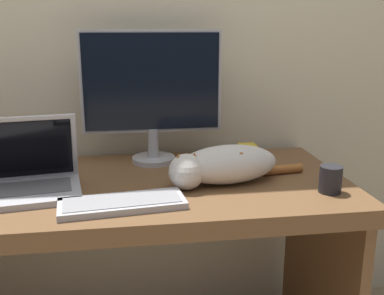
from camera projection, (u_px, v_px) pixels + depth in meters
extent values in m
cube|color=beige|center=(122.00, 19.00, 1.78)|extent=(6.40, 0.06, 2.60)
cube|color=brown|center=(128.00, 191.00, 1.54)|extent=(1.51, 0.70, 0.06)
cube|color=brown|center=(318.00, 273.00, 1.74)|extent=(0.04, 0.64, 0.70)
cylinder|color=#B2B2B7|center=(153.00, 159.00, 1.76)|extent=(0.17, 0.17, 0.02)
cylinder|color=#B2B2B7|center=(152.00, 143.00, 1.74)|extent=(0.04, 0.04, 0.11)
cube|color=#B2B2B7|center=(151.00, 82.00, 1.68)|extent=(0.53, 0.02, 0.38)
cube|color=black|center=(151.00, 82.00, 1.67)|extent=(0.51, 0.01, 0.36)
cube|color=#B7B7BC|center=(27.00, 193.00, 1.41)|extent=(0.35, 0.29, 0.02)
cube|color=slate|center=(27.00, 188.00, 1.42)|extent=(0.28, 0.17, 0.00)
cube|color=#B7B7BC|center=(25.00, 149.00, 1.45)|extent=(0.33, 0.14, 0.23)
cube|color=black|center=(25.00, 150.00, 1.44)|extent=(0.30, 0.12, 0.20)
cube|color=#BCBCC1|center=(121.00, 204.00, 1.32)|extent=(0.38, 0.18, 0.02)
cube|color=#939397|center=(121.00, 200.00, 1.32)|extent=(0.35, 0.15, 0.00)
ellipsoid|color=silver|center=(227.00, 164.00, 1.51)|extent=(0.37, 0.21, 0.13)
ellipsoid|color=#AD662D|center=(232.00, 154.00, 1.51)|extent=(0.17, 0.14, 0.05)
sphere|color=silver|center=(185.00, 172.00, 1.45)|extent=(0.12, 0.12, 0.12)
cone|color=#AD662D|center=(177.00, 158.00, 1.43)|extent=(0.03, 0.03, 0.03)
cone|color=#AD662D|center=(193.00, 157.00, 1.45)|extent=(0.03, 0.03, 0.03)
cylinder|color=#AD662D|center=(281.00, 170.00, 1.61)|extent=(0.15, 0.05, 0.03)
cylinder|color=#232328|center=(329.00, 179.00, 1.43)|extent=(0.07, 0.07, 0.09)
cube|color=gold|center=(246.00, 153.00, 1.76)|extent=(0.07, 0.07, 0.07)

